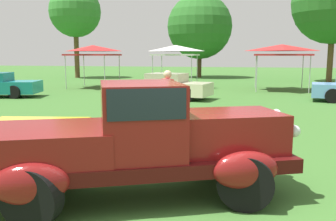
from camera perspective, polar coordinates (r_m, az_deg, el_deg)
The scene contains 10 objects.
ground_plane at distance 5.00m, azimuth 1.71°, elevation -16.00°, with size 120.00×120.00×0.00m, color #386628.
feature_pickup_truck at distance 5.29m, azimuth -5.19°, elevation -4.64°, with size 4.79×3.18×1.70m.
show_car_cream at distance 17.50m, azimuth 0.15°, elevation 3.83°, with size 4.16×2.43×1.22m.
spectator_by_row at distance 9.69m, azimuth -0.06°, elevation 1.74°, with size 0.40×0.47×1.69m.
canopy_tent_left_field at distance 23.94m, azimuth -11.70°, elevation 9.33°, with size 2.85×2.85×2.71m.
canopy_tent_center_field at distance 23.30m, azimuth 1.22°, elevation 9.53°, with size 2.69×2.69×2.71m.
canopy_tent_right_field at distance 22.68m, azimuth 17.44°, elevation 9.16°, with size 3.16×3.16×2.71m.
treeline_far_left at distance 35.12m, azimuth -14.38°, elevation 14.80°, with size 4.65×4.65×8.34m.
treeline_mid_left at distance 34.66m, azimuth 4.99°, elevation 12.99°, with size 5.99×5.99×7.70m.
treeline_center at distance 31.41m, azimuth 24.61°, elevation 15.16°, with size 6.28×6.28×9.18m.
Camera 1 is at (0.85, -4.46, 2.09)m, focal length 38.82 mm.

